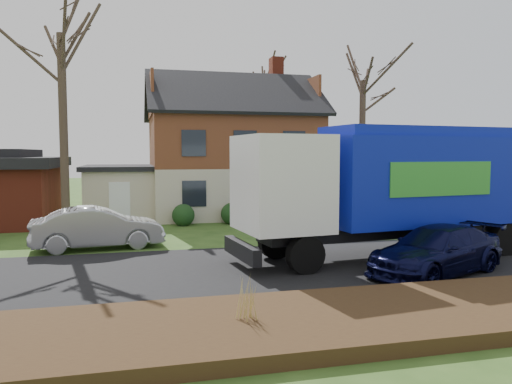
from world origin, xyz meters
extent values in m
plane|color=#2C4B19|center=(0.00, 0.00, 0.00)|extent=(120.00, 120.00, 0.00)
cube|color=black|center=(0.00, 0.00, 0.01)|extent=(80.00, 7.00, 0.02)
cube|color=black|center=(0.00, -5.30, 0.15)|extent=(80.00, 3.50, 0.30)
cube|color=beige|center=(2.00, 14.00, 1.35)|extent=(9.00, 7.50, 2.70)
cube|color=brown|center=(2.00, 14.00, 4.10)|extent=(9.00, 7.50, 2.80)
cube|color=maroon|center=(5.00, 15.00, 8.46)|extent=(0.70, 0.90, 1.60)
cube|color=beige|center=(-4.20, 13.50, 1.30)|extent=(3.50, 5.50, 2.60)
cube|color=black|center=(-4.20, 13.50, 2.72)|extent=(3.90, 5.90, 0.24)
cylinder|color=black|center=(1.29, -0.94, 0.56)|extent=(1.16, 0.50, 1.12)
cylinder|color=black|center=(1.03, 1.31, 0.56)|extent=(1.16, 0.50, 1.12)
cylinder|color=black|center=(7.40, -0.24, 0.56)|extent=(1.16, 0.50, 1.12)
cylinder|color=black|center=(7.14, 2.02, 0.56)|extent=(1.16, 0.50, 1.12)
cylinder|color=black|center=(8.80, -0.08, 0.56)|extent=(1.16, 0.50, 1.12)
cylinder|color=black|center=(8.54, 2.18, 0.56)|extent=(1.16, 0.50, 1.12)
cube|color=black|center=(4.91, 0.62, 0.92)|extent=(9.38, 2.35, 0.38)
cube|color=white|center=(0.89, 0.16, 2.59)|extent=(2.78, 2.97, 2.92)
cube|color=black|center=(-0.29, 0.02, 2.75)|extent=(0.36, 2.37, 0.97)
cube|color=black|center=(-0.40, 0.01, 0.59)|extent=(0.58, 2.71, 0.49)
cube|color=#0D1B9E|center=(5.93, 0.74, 2.59)|extent=(7.07, 3.46, 2.92)
cube|color=#0D1B9E|center=(5.93, 0.74, 4.21)|extent=(6.71, 3.10, 0.32)
cube|color=#0D1B9E|center=(9.42, 1.14, 2.48)|extent=(0.69, 2.78, 3.13)
cube|color=green|center=(5.93, -0.65, 2.70)|extent=(3.87, 0.49, 1.08)
cube|color=green|center=(5.61, 2.08, 2.70)|extent=(3.87, 0.49, 1.08)
imported|color=#9B9EA2|center=(-4.82, 4.53, 0.77)|extent=(4.85, 2.20, 1.54)
imported|color=black|center=(4.98, -1.86, 0.69)|extent=(5.16, 3.63, 1.39)
cylinder|color=#443529|center=(-6.34, 7.94, 4.24)|extent=(0.35, 0.35, 8.47)
cylinder|color=#443329|center=(8.30, 9.98, 3.66)|extent=(0.33, 0.33, 7.32)
cylinder|color=#423227|center=(5.78, 20.73, 4.51)|extent=(0.34, 0.34, 9.01)
cone|color=tan|center=(-1.44, -5.23, 0.73)|extent=(0.04, 0.04, 0.85)
cone|color=tan|center=(-1.57, -5.23, 0.73)|extent=(0.04, 0.04, 0.85)
cone|color=tan|center=(-1.30, -5.23, 0.73)|extent=(0.04, 0.04, 0.85)
cone|color=tan|center=(-1.44, -5.12, 0.73)|extent=(0.04, 0.04, 0.85)
cone|color=tan|center=(-1.44, -5.34, 0.73)|extent=(0.04, 0.04, 0.85)
camera|label=1|loc=(-3.53, -14.47, 3.51)|focal=35.00mm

